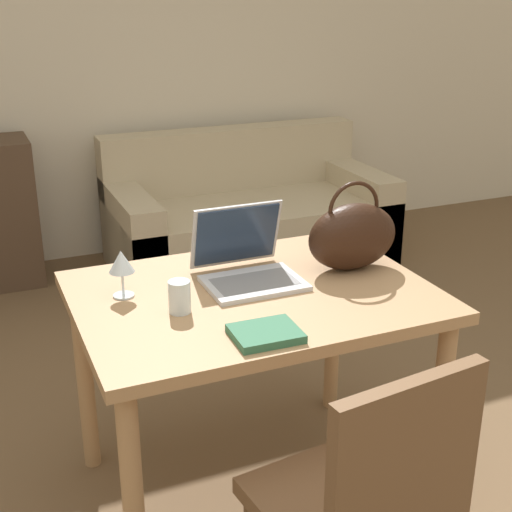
{
  "coord_description": "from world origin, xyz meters",
  "views": [
    {
      "loc": [
        -0.8,
        -1.2,
        1.7
      ],
      "look_at": [
        0.03,
        0.74,
        0.89
      ],
      "focal_mm": 50.0,
      "sensor_mm": 36.0,
      "label": 1
    }
  ],
  "objects_px": {
    "drinking_glass": "(180,297)",
    "wine_glass": "(121,263)",
    "chair": "(367,500)",
    "laptop": "(245,260)",
    "couch": "(247,219)",
    "handbag": "(352,236)"
  },
  "relations": [
    {
      "from": "couch",
      "to": "laptop",
      "type": "relative_size",
      "value": 5.47
    },
    {
      "from": "drinking_glass",
      "to": "laptop",
      "type": "bearing_deg",
      "value": 30.95
    },
    {
      "from": "chair",
      "to": "laptop",
      "type": "distance_m",
      "value": 0.91
    },
    {
      "from": "chair",
      "to": "handbag",
      "type": "distance_m",
      "value": 0.96
    },
    {
      "from": "chair",
      "to": "laptop",
      "type": "height_order",
      "value": "laptop"
    },
    {
      "from": "chair",
      "to": "handbag",
      "type": "xyz_separation_m",
      "value": [
        0.39,
        0.78,
        0.39
      ]
    },
    {
      "from": "chair",
      "to": "wine_glass",
      "type": "height_order",
      "value": "wine_glass"
    },
    {
      "from": "chair",
      "to": "drinking_glass",
      "type": "bearing_deg",
      "value": 103.99
    },
    {
      "from": "chair",
      "to": "drinking_glass",
      "type": "xyz_separation_m",
      "value": [
        -0.26,
        0.68,
        0.32
      ]
    },
    {
      "from": "laptop",
      "to": "chair",
      "type": "bearing_deg",
      "value": -91.61
    },
    {
      "from": "chair",
      "to": "wine_glass",
      "type": "distance_m",
      "value": 1.02
    },
    {
      "from": "couch",
      "to": "wine_glass",
      "type": "relative_size",
      "value": 11.2
    },
    {
      "from": "wine_glass",
      "to": "chair",
      "type": "bearing_deg",
      "value": -65.56
    },
    {
      "from": "chair",
      "to": "couch",
      "type": "bearing_deg",
      "value": 66.43
    },
    {
      "from": "drinking_glass",
      "to": "chair",
      "type": "bearing_deg",
      "value": -69.03
    },
    {
      "from": "drinking_glass",
      "to": "wine_glass",
      "type": "bearing_deg",
      "value": 125.81
    },
    {
      "from": "couch",
      "to": "drinking_glass",
      "type": "relative_size",
      "value": 17.22
    },
    {
      "from": "laptop",
      "to": "wine_glass",
      "type": "distance_m",
      "value": 0.42
    },
    {
      "from": "drinking_glass",
      "to": "handbag",
      "type": "relative_size",
      "value": 0.31
    },
    {
      "from": "drinking_glass",
      "to": "wine_glass",
      "type": "distance_m",
      "value": 0.23
    },
    {
      "from": "chair",
      "to": "laptop",
      "type": "relative_size",
      "value": 2.87
    },
    {
      "from": "couch",
      "to": "drinking_glass",
      "type": "bearing_deg",
      "value": -117.19
    }
  ]
}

